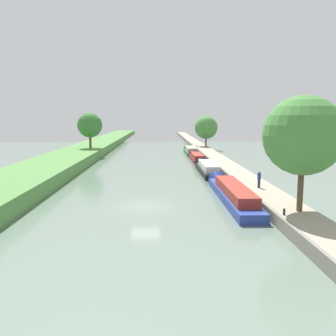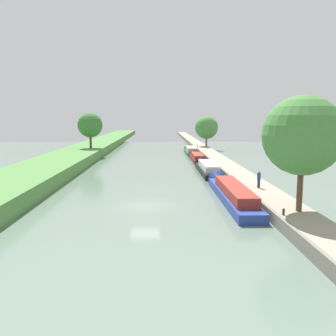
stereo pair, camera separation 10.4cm
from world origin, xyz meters
name	(u,v)px [view 2 (the right image)]	position (x,y,z in m)	size (l,w,h in m)	color
ground_plane	(145,206)	(0.00, 0.00, 0.00)	(160.00, 160.00, 0.00)	slate
right_towpath	(272,200)	(11.08, 0.00, 0.44)	(3.03, 260.00, 0.88)	#9E937F
stone_quay	(253,200)	(9.44, 0.00, 0.47)	(0.25, 260.00, 0.93)	gray
narrowboat_blue	(231,192)	(7.93, 2.25, 0.66)	(2.18, 16.45, 2.26)	#283D93
narrowboat_black	(207,168)	(7.84, 18.51, 0.61)	(2.16, 13.14, 2.20)	black
narrowboat_maroon	(197,157)	(7.91, 32.99, 0.51)	(2.02, 12.24, 1.92)	maroon
narrowboat_green	(190,151)	(7.83, 44.87, 0.56)	(2.13, 11.94, 2.16)	#1E6033
tree_rightbank_near	(303,136)	(11.34, -5.33, 6.33)	(5.64, 5.64, 8.28)	brown
tree_rightbank_midnear	(206,128)	(12.14, 52.32, 5.19)	(5.28, 5.28, 6.95)	#4C3828
tree_leftbank_downstream	(90,125)	(-12.02, 38.98, 6.05)	(4.73, 4.73, 6.78)	brown
person_walking	(259,179)	(10.78, 3.21, 1.76)	(0.34, 0.34, 1.66)	#282D42
mooring_bollard_near	(284,212)	(9.86, -6.37, 1.11)	(0.16, 0.16, 0.45)	black
mooring_bollard_far	(198,146)	(9.86, 49.84, 1.11)	(0.16, 0.16, 0.45)	black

